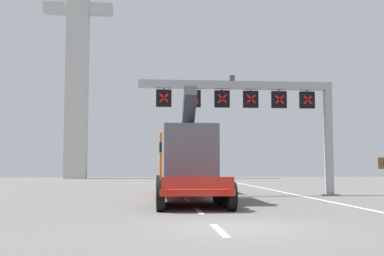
{
  "coord_description": "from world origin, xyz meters",
  "views": [
    {
      "loc": [
        -2.4,
        -13.43,
        1.76
      ],
      "look_at": [
        -0.16,
        11.78,
        3.71
      ],
      "focal_mm": 44.74,
      "sensor_mm": 36.0,
      "label": 1
    }
  ],
  "objects": [
    {
      "name": "edge_line_right",
      "position": [
        6.2,
        12.0,
        0.01
      ],
      "size": [
        0.2,
        63.0,
        0.01
      ],
      "primitive_type": "cube",
      "color": "silver",
      "rests_on": "ground"
    },
    {
      "name": "overhead_lane_gantry",
      "position": [
        3.85,
        13.36,
        5.31
      ],
      "size": [
        11.41,
        0.9,
        6.86
      ],
      "color": "#9EA0A5",
      "rests_on": "ground"
    },
    {
      "name": "ground",
      "position": [
        0.0,
        0.0,
        0.0
      ],
      "size": [
        112.0,
        112.0,
        0.0
      ],
      "primitive_type": "plane",
      "color": "slate"
    },
    {
      "name": "lane_markings",
      "position": [
        -0.52,
        21.14,
        0.01
      ],
      "size": [
        0.2,
        56.89,
        0.01
      ],
      "color": "silver",
      "rests_on": "ground"
    },
    {
      "name": "bridge_pylon_distant",
      "position": [
        -11.94,
        49.68,
        18.48
      ],
      "size": [
        9.0,
        2.0,
        36.18
      ],
      "color": "#B7B7B2",
      "rests_on": "ground"
    },
    {
      "name": "heavy_haul_truck_red",
      "position": [
        -0.54,
        12.15,
        1.99
      ],
      "size": [
        3.11,
        14.08,
        5.3
      ],
      "color": "red",
      "rests_on": "ground"
    }
  ]
}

